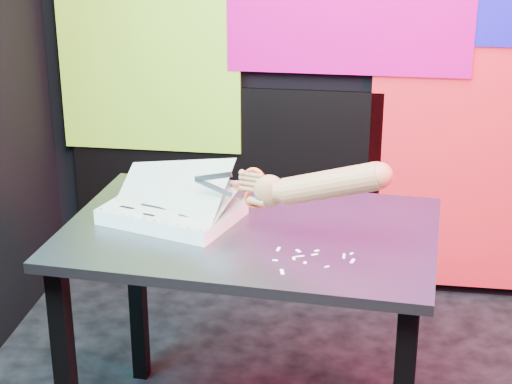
# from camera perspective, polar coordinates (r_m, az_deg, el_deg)

# --- Properties ---
(room) EXTENTS (3.01, 3.01, 2.71)m
(room) POSITION_cam_1_polar(r_m,az_deg,el_deg) (1.90, 12.21, 9.12)
(room) COLOR black
(room) RESTS_ON ground
(backdrop) EXTENTS (2.88, 0.05, 2.08)m
(backdrop) POSITION_cam_1_polar(r_m,az_deg,el_deg) (3.42, 11.36, 7.68)
(backdrop) COLOR red
(backdrop) RESTS_ON ground
(work_table) EXTENTS (1.11, 0.78, 0.75)m
(work_table) POSITION_cam_1_polar(r_m,az_deg,el_deg) (2.50, -0.39, -4.66)
(work_table) COLOR black
(work_table) RESTS_ON ground
(printout_stack) EXTENTS (0.43, 0.37, 0.19)m
(printout_stack) POSITION_cam_1_polar(r_m,az_deg,el_deg) (2.52, -5.60, -1.26)
(printout_stack) COLOR silver
(printout_stack) RESTS_ON work_table
(scissors) EXTENTS (0.21, 0.07, 0.12)m
(scissors) POSITION_cam_1_polar(r_m,az_deg,el_deg) (2.35, -0.45, 0.29)
(scissors) COLOR silver
(scissors) RESTS_ON printout_stack
(hand_forearm) EXTENTS (0.41, 0.15, 0.17)m
(hand_forearm) POSITION_cam_1_polar(r_m,az_deg,el_deg) (2.26, 4.29, 0.48)
(hand_forearm) COLOR #B8603B
(hand_forearm) RESTS_ON work_table
(paper_clippings) EXTENTS (0.22, 0.16, 0.00)m
(paper_clippings) POSITION_cam_1_polar(r_m,az_deg,el_deg) (2.27, 3.58, -4.41)
(paper_clippings) COLOR white
(paper_clippings) RESTS_ON work_table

